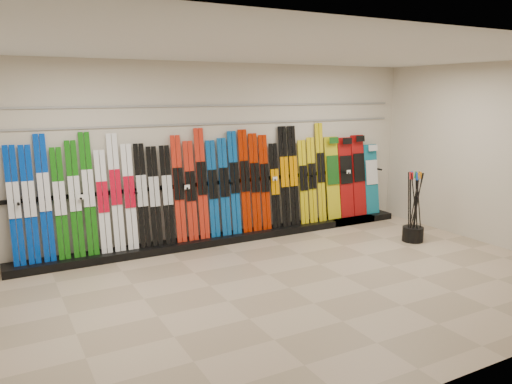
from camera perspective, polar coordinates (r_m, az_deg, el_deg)
floor at (r=6.66m, az=3.85°, el=-10.87°), size 8.00×8.00×0.00m
back_wall at (r=8.44m, az=-5.16°, el=4.39°), size 8.00×0.00×8.00m
right_wall at (r=9.04m, az=26.00°, el=3.75°), size 0.00×5.00×5.00m
ceiling at (r=6.19m, az=4.23°, el=15.82°), size 8.00×8.00×0.00m
ski_rack_base at (r=8.63m, az=-3.03°, el=-5.20°), size 8.00×0.40×0.12m
skis at (r=8.20m, az=-7.52°, el=0.34°), size 5.38×0.24×1.83m
snowboards at (r=9.93m, az=10.91°, el=1.64°), size 1.27×0.24×1.57m
pole_bin at (r=9.00m, az=17.48°, el=-4.60°), size 0.36×0.36×0.25m
ski_poles at (r=8.87m, az=17.63°, el=-1.60°), size 0.27×0.27×1.18m
slatwall_rail_0 at (r=8.38m, az=-5.16°, el=7.77°), size 7.60×0.02×0.03m
slatwall_rail_1 at (r=8.36m, az=-5.20°, el=9.83°), size 7.60×0.02×0.03m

